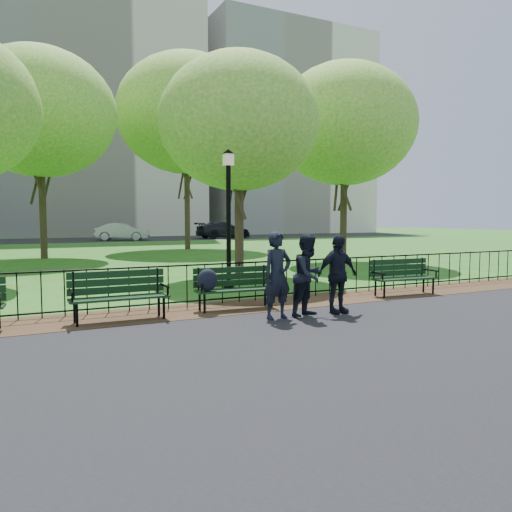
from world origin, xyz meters
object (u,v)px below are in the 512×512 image
person_mid (309,275)px  sedan_silver (123,232)px  sedan_dark (224,230)px  park_bench_left_a (119,290)px  person_right (337,274)px  tree_near_e (239,122)px  park_bench_main (222,282)px  tree_far_e (186,114)px  person_left (277,275)px  lamppost (229,213)px  tree_mid_e (345,125)px  park_bench_right_a (402,273)px  tree_far_c (40,113)px

person_mid → sedan_silver: size_ratio=0.37×
sedan_dark → park_bench_left_a: bearing=150.3°
person_mid → person_right: 0.65m
tree_near_e → sedan_silver: 26.77m
park_bench_main → sedan_silver: bearing=85.7°
tree_far_e → person_left: 21.80m
lamppost → tree_far_e: (4.30, 16.04, 5.82)m
tree_mid_e → tree_far_e: 11.54m
park_bench_left_a → sedan_silver: (6.51, 31.56, 0.14)m
park_bench_right_a → tree_far_e: size_ratio=0.15×
tree_near_e → person_left: (-2.11, -6.31, -3.98)m
park_bench_main → park_bench_left_a: park_bench_left_a is taller
park_bench_main → tree_mid_e: (8.82, 7.93, 5.09)m
park_bench_left_a → lamppost: lamppost is taller
park_bench_main → park_bench_left_a: 2.04m
tree_mid_e → sedan_dark: bearing=79.2°
person_mid → tree_mid_e: bearing=28.5°
tree_mid_e → person_right: bearing=-126.9°
tree_mid_e → tree_far_e: tree_far_e is taller
lamppost → park_bench_left_a: bearing=-140.2°
person_right → park_bench_right_a: bearing=21.4°
person_mid → sedan_dark: person_mid is taller
park_bench_left_a → tree_near_e: bearing=47.6°
tree_mid_e → person_mid: 12.85m
park_bench_right_a → sedan_dark: (8.65, 31.68, 0.19)m
person_left → sedan_silver: bearing=77.9°
tree_far_e → person_mid: size_ratio=7.22×
lamppost → person_mid: (-0.10, -4.03, -1.19)m
tree_near_e → tree_far_c: size_ratio=0.73×
tree_mid_e → tree_far_c: (-11.15, 7.56, 0.85)m
person_left → tree_near_e: bearing=66.1°
park_bench_main → tree_far_c: (-2.33, 15.49, 5.94)m
park_bench_left_a → tree_far_c: bearing=91.4°
park_bench_right_a → lamppost: (-3.31, 2.84, 1.44)m
lamppost → tree_near_e: size_ratio=0.52×
person_left → sedan_silver: size_ratio=0.38×
park_bench_main → sedan_dark: bearing=70.9°
park_bench_left_a → person_mid: size_ratio=1.12×
park_bench_left_a → park_bench_main: bearing=1.7°
park_bench_right_a → person_left: size_ratio=1.05×
park_bench_left_a → tree_far_e: size_ratio=0.16×
tree_far_c → tree_mid_e: bearing=-34.1°
tree_mid_e → park_bench_main: bearing=-138.0°
lamppost → tree_near_e: tree_near_e is taller
park_bench_main → tree_near_e: bearing=65.7°
park_bench_main → sedan_silver: 31.83m
tree_far_c → sedan_silver: tree_far_c is taller
tree_far_c → person_left: (2.94, -16.69, -5.72)m
person_mid → tree_near_e: bearing=55.0°
tree_far_e → person_right: (-3.75, -20.08, -7.02)m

